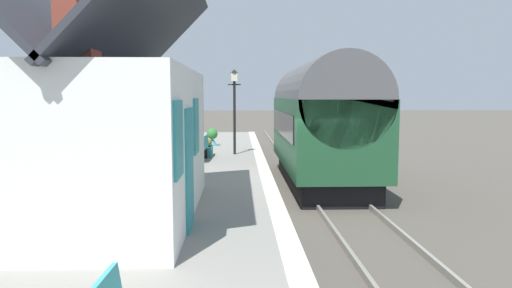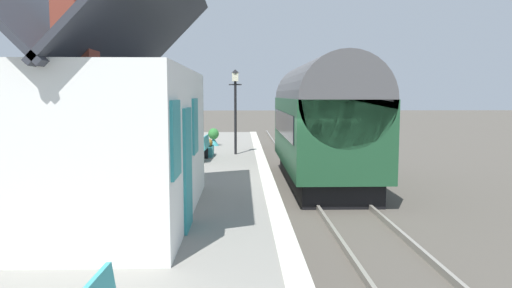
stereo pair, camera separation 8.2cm
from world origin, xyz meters
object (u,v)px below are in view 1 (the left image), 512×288
at_px(planter_under_sign, 157,138).
at_px(train, 321,121).
at_px(bench_by_lamp, 202,147).
at_px(station_building, 108,135).
at_px(lamp_post_platform, 234,95).
at_px(planter_edge_far, 212,137).
at_px(planter_edge_near, 166,144).
at_px(planter_by_door, 208,148).

bearing_deg(planter_under_sign, train, -125.91).
bearing_deg(bench_by_lamp, station_building, 171.11).
height_order(bench_by_lamp, lamp_post_platform, lamp_post_platform).
height_order(station_building, planter_edge_far, station_building).
bearing_deg(planter_edge_near, planter_edge_far, -48.70).
bearing_deg(planter_under_sign, lamp_post_platform, -126.85).
bearing_deg(planter_under_sign, planter_by_door, -141.58).
height_order(planter_by_door, planter_under_sign, planter_under_sign).
distance_m(planter_edge_far, planter_under_sign, 2.48).
relative_size(bench_by_lamp, planter_edge_far, 1.75).
xyz_separation_m(train, bench_by_lamp, (0.32, 4.16, -0.94)).
distance_m(station_building, planter_edge_far, 12.63).
distance_m(planter_edge_near, planter_by_door, 2.77).
xyz_separation_m(planter_by_door, lamp_post_platform, (0.50, -1.01, 2.02)).
distance_m(planter_edge_near, lamp_post_platform, 3.87).
distance_m(train, planter_edge_near, 7.04).
bearing_deg(planter_edge_near, lamp_post_platform, -117.60).
bearing_deg(lamp_post_platform, planter_under_sign, 53.15).
bearing_deg(planter_by_door, bench_by_lamp, 174.55).
bearing_deg(planter_edge_near, planter_under_sign, 27.40).
distance_m(bench_by_lamp, planter_under_sign, 4.96).
bearing_deg(train, planter_under_sign, 54.09).
xyz_separation_m(station_building, planter_under_sign, (11.95, 1.15, -1.17)).
bearing_deg(bench_by_lamp, planter_edge_far, -0.98).
bearing_deg(planter_edge_far, planter_edge_near, 131.30).
relative_size(planter_edge_near, planter_by_door, 1.04).
bearing_deg(lamp_post_platform, station_building, 166.10).
height_order(station_building, bench_by_lamp, station_building).
height_order(train, planter_edge_near, train).
xyz_separation_m(station_building, bench_by_lamp, (7.57, -1.18, -1.10)).
distance_m(planter_under_sign, lamp_post_platform, 4.73).
xyz_separation_m(station_building, planter_edge_far, (12.51, -1.27, -1.18)).
distance_m(bench_by_lamp, planter_edge_far, 4.94).
bearing_deg(train, bench_by_lamp, 85.62).
height_order(train, planter_by_door, train).
bearing_deg(station_building, planter_edge_far, -5.79).
relative_size(bench_by_lamp, planter_under_sign, 1.81).
bearing_deg(lamp_post_platform, planter_edge_far, 18.37).
distance_m(station_building, planter_under_sign, 12.06).
distance_m(train, bench_by_lamp, 4.27).
bearing_deg(lamp_post_platform, planter_edge_near, 62.40).
height_order(station_building, planter_under_sign, station_building).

